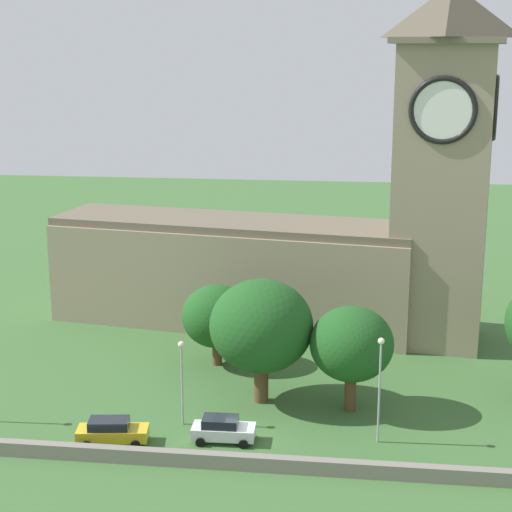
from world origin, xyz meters
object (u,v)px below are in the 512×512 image
at_px(church, 310,233).
at_px(car_white, 223,429).
at_px(tree_churchyard, 352,344).
at_px(streetlamp_central, 380,374).
at_px(tree_riverside_east, 217,316).
at_px(streetlamp_west_mid, 182,368).
at_px(tree_by_tower, 261,326).
at_px(car_yellow, 112,431).

bearing_deg(church, car_white, -99.68).
xyz_separation_m(church, car_white, (-4.08, -23.94, -8.23)).
distance_m(car_white, tree_churchyard, 11.09).
distance_m(car_white, streetlamp_central, 11.02).
xyz_separation_m(streetlamp_central, tree_riverside_east, (-12.97, 12.60, -0.67)).
bearing_deg(tree_churchyard, streetlamp_central, -68.54).
bearing_deg(streetlamp_west_mid, tree_by_tower, 43.06).
bearing_deg(car_yellow, car_white, 9.42).
bearing_deg(car_white, tree_churchyard, 36.26).
height_order(car_yellow, car_white, car_white).
bearing_deg(tree_churchyard, car_yellow, -154.86).
height_order(car_white, tree_by_tower, tree_by_tower).
xyz_separation_m(car_yellow, tree_riverside_east, (4.45, 15.00, 3.31)).
xyz_separation_m(car_white, streetlamp_central, (10.20, 1.20, 3.98)).
relative_size(car_white, tree_by_tower, 0.46).
distance_m(car_yellow, streetlamp_west_mid, 6.23).
bearing_deg(car_white, tree_by_tower, 75.73).
bearing_deg(streetlamp_central, tree_riverside_east, 135.83).
bearing_deg(tree_churchyard, streetlamp_west_mid, -161.50).
relative_size(church, tree_riverside_east, 6.08).
relative_size(car_yellow, car_white, 1.15).
distance_m(car_white, streetlamp_west_mid, 5.10).
xyz_separation_m(car_yellow, car_white, (7.22, 1.20, -0.00)).
bearing_deg(streetlamp_central, tree_churchyard, 111.46).
distance_m(car_yellow, streetlamp_central, 18.03).
bearing_deg(car_yellow, tree_churchyard, 25.14).
relative_size(tree_churchyard, tree_riverside_east, 1.14).
relative_size(car_yellow, tree_churchyard, 0.63).
height_order(streetlamp_west_mid, tree_by_tower, tree_by_tower).
xyz_separation_m(car_yellow, tree_by_tower, (8.96, 8.04, 4.98)).
bearing_deg(tree_riverside_east, car_white, -78.66).
bearing_deg(tree_riverside_east, tree_by_tower, -57.07).
distance_m(streetlamp_central, tree_churchyard, 5.24).
bearing_deg(tree_riverside_east, tree_churchyard, -34.96).
height_order(car_white, streetlamp_west_mid, streetlamp_west_mid).
bearing_deg(church, streetlamp_central, -74.94).
xyz_separation_m(car_white, tree_riverside_east, (-2.77, 13.80, 3.31)).
height_order(tree_riverside_east, tree_by_tower, tree_by_tower).
bearing_deg(tree_by_tower, tree_riverside_east, 122.93).
height_order(tree_churchyard, tree_by_tower, tree_by_tower).
height_order(car_white, streetlamp_central, streetlamp_central).
relative_size(car_yellow, tree_riverside_east, 0.72).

